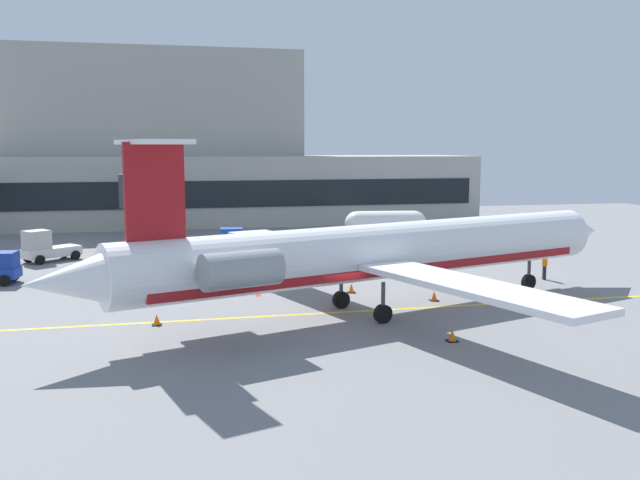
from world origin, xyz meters
The scene contains 12 objects.
ground centered at (0.00, 0.00, -0.05)m, with size 120.00×120.00×0.11m.
terminal_building centered at (-8.40, 47.49, 7.04)m, with size 69.33×14.17×19.12m.
jet_bridge_west centered at (-10.21, 31.30, 4.90)m, with size 2.40×16.01×6.29m.
regional_jet centered at (2.34, 1.24, 3.13)m, with size 32.90×26.59×8.71m.
baggage_tug centered at (-3.01, 21.19, 0.98)m, with size 2.43×3.55×2.17m.
belt_loader centered at (-16.60, 21.87, 1.07)m, with size 4.20×3.79×2.40m.
fuel_tank centered at (12.01, 29.03, 1.43)m, with size 7.59×2.88×2.56m.
marshaller centered at (15.59, 7.48, 0.96)m, with size 0.34×0.83×1.90m.
safety_cone_alpha centered at (-8.52, 1.19, 0.25)m, with size 0.47×0.47×0.55m.
safety_cone_bravo centered at (6.36, 3.25, 0.25)m, with size 0.47×0.47×0.55m.
safety_cone_charlie centered at (2.48, 6.31, 0.25)m, with size 0.47×0.47×0.55m.
safety_cone_delta centered at (4.06, -4.51, 0.25)m, with size 0.47×0.47×0.55m.
Camera 1 is at (-8.04, -31.76, 8.39)m, focal length 38.83 mm.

